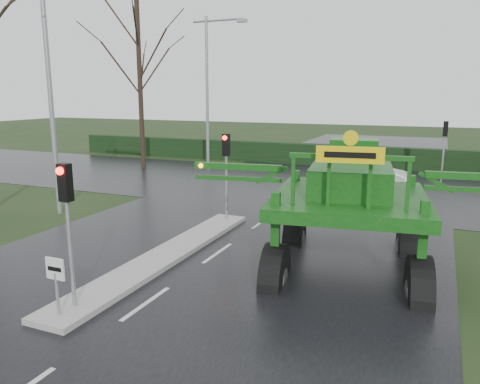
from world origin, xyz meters
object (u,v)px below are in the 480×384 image
at_px(traffic_signal_far, 445,138).
at_px(crop_sprayer, 278,191).
at_px(traffic_signal_mid, 226,158).
at_px(traffic_signal_near, 67,205).
at_px(keep_left_sign, 56,277).
at_px(street_light_left_near, 54,69).
at_px(white_sedan, 364,189).
at_px(street_light_left_far, 211,79).

xyz_separation_m(traffic_signal_far, crop_sprayer, (-4.13, -17.13, -0.13)).
bearing_deg(traffic_signal_mid, traffic_signal_near, -90.00).
xyz_separation_m(keep_left_sign, street_light_left_near, (-6.89, 7.50, 4.93)).
relative_size(keep_left_sign, white_sedan, 0.28).
bearing_deg(white_sedan, traffic_signal_mid, 160.25).
relative_size(traffic_signal_near, white_sedan, 0.74).
bearing_deg(white_sedan, keep_left_sign, 171.53).
distance_m(traffic_signal_near, crop_sprayer, 5.35).
distance_m(traffic_signal_mid, crop_sprayer, 5.89).
bearing_deg(traffic_signal_near, traffic_signal_far, 69.64).
xyz_separation_m(traffic_signal_mid, street_light_left_near, (-6.89, -1.49, 3.40)).
relative_size(keep_left_sign, traffic_signal_near, 0.38).
xyz_separation_m(street_light_left_far, white_sedan, (10.88, -3.44, -5.99)).
distance_m(traffic_signal_mid, street_light_left_near, 7.83).
bearing_deg(crop_sprayer, street_light_left_far, 113.42).
bearing_deg(traffic_signal_far, street_light_left_far, 0.03).
xyz_separation_m(keep_left_sign, street_light_left_far, (-6.89, 21.50, 4.93)).
xyz_separation_m(traffic_signal_far, white_sedan, (-3.81, -3.45, -2.59)).
height_order(traffic_signal_mid, street_light_left_far, street_light_left_far).
relative_size(crop_sprayer, white_sedan, 1.93).
bearing_deg(traffic_signal_mid, street_light_left_far, 118.86).
bearing_deg(traffic_signal_far, traffic_signal_near, 69.64).
distance_m(traffic_signal_far, white_sedan, 5.76).
bearing_deg(white_sedan, traffic_signal_near, 171.20).
relative_size(keep_left_sign, street_light_left_far, 0.14).
relative_size(traffic_signal_near, crop_sprayer, 0.38).
bearing_deg(traffic_signal_near, street_light_left_near, 134.53).
bearing_deg(traffic_signal_far, crop_sprayer, 76.43).
bearing_deg(traffic_signal_far, keep_left_sign, 70.07).
height_order(keep_left_sign, white_sedan, keep_left_sign).
bearing_deg(traffic_signal_near, keep_left_sign, -90.00).
bearing_deg(traffic_signal_near, white_sedan, 77.21).
distance_m(traffic_signal_near, street_light_left_near, 10.40).
relative_size(traffic_signal_mid, white_sedan, 0.74).
height_order(traffic_signal_mid, street_light_left_near, street_light_left_near).
bearing_deg(street_light_left_near, white_sedan, 44.14).
xyz_separation_m(traffic_signal_mid, traffic_signal_far, (7.80, 12.52, 0.00)).
xyz_separation_m(keep_left_sign, traffic_signal_far, (7.80, 21.51, 1.53)).
height_order(traffic_signal_far, street_light_left_near, street_light_left_near).
relative_size(street_light_left_near, crop_sprayer, 1.08).
distance_m(keep_left_sign, crop_sprayer, 5.88).
bearing_deg(traffic_signal_near, street_light_left_far, 108.17).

